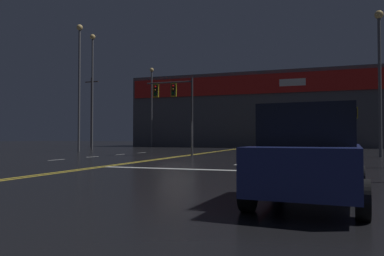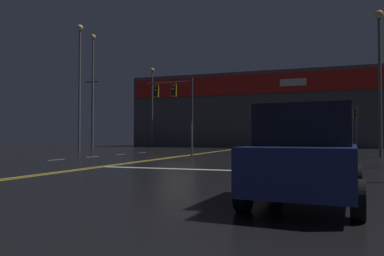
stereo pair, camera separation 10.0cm
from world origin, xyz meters
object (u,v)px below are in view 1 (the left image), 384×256
(streetlight_far_right, at_px, (92,78))
(streetlight_far_left, at_px, (379,64))
(streetlight_near_left, at_px, (152,97))
(streetlight_near_right, at_px, (79,73))
(traffic_signal_corner_northeast, at_px, (355,119))
(parked_car, at_px, (311,154))
(traffic_signal_median, at_px, (173,97))

(streetlight_far_right, bearing_deg, streetlight_far_left, -14.57)
(streetlight_near_left, height_order, streetlight_near_right, streetlight_near_right)
(streetlight_far_left, distance_m, streetlight_far_right, 27.71)
(traffic_signal_corner_northeast, bearing_deg, streetlight_near_left, 155.49)
(streetlight_near_right, xyz_separation_m, parked_car, (20.97, -21.48, -6.38))
(streetlight_near_left, relative_size, streetlight_far_right, 0.88)
(streetlight_near_left, height_order, streetlight_far_right, streetlight_far_right)
(traffic_signal_median, bearing_deg, traffic_signal_corner_northeast, 39.37)
(streetlight_near_left, bearing_deg, streetlight_far_right, -95.00)
(traffic_signal_corner_northeast, xyz_separation_m, streetlight_far_right, (-25.96, -1.20, 4.72))
(streetlight_near_left, xyz_separation_m, parked_car, (21.77, -38.95, -5.88))
(streetlight_near_left, bearing_deg, parked_car, -60.80)
(traffic_signal_median, bearing_deg, streetlight_far_left, 9.93)
(traffic_signal_median, distance_m, streetlight_near_left, 25.10)
(streetlight_far_left, bearing_deg, traffic_signal_corner_northeast, 95.81)
(streetlight_near_right, distance_m, streetlight_far_right, 5.29)
(streetlight_near_left, relative_size, streetlight_far_left, 1.12)
(streetlight_far_left, xyz_separation_m, streetlight_far_right, (-26.79, 6.96, 1.45))
(streetlight_far_right, bearing_deg, traffic_signal_median, -35.58)
(streetlight_near_right, bearing_deg, traffic_signal_median, -21.62)
(streetlight_near_right, relative_size, streetlight_far_right, 0.96)
(streetlight_near_right, bearing_deg, traffic_signal_corner_northeast, 14.29)
(streetlight_far_left, xyz_separation_m, parked_car, (-3.92, -19.45, -5.23))
(streetlight_near_right, height_order, streetlight_far_right, streetlight_far_right)
(streetlight_near_left, height_order, streetlight_far_left, streetlight_near_left)
(traffic_signal_median, relative_size, streetlight_far_right, 0.44)
(parked_car, bearing_deg, streetlight_near_left, 119.20)
(traffic_signal_median, xyz_separation_m, streetlight_far_right, (-13.08, 9.36, 3.45))
(streetlight_far_right, bearing_deg, streetlight_near_right, -68.93)
(traffic_signal_corner_northeast, bearing_deg, streetlight_far_right, -177.35)
(streetlight_far_right, distance_m, parked_car, 35.56)
(streetlight_far_right, bearing_deg, traffic_signal_corner_northeast, 2.65)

